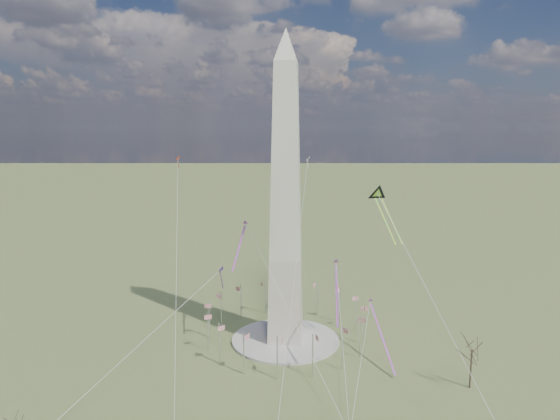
# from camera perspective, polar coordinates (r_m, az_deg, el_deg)

# --- Properties ---
(ground) EXTENTS (2000.00, 2000.00, 0.00)m
(ground) POSITION_cam_1_polar(r_m,az_deg,el_deg) (173.24, 0.62, -14.72)
(ground) COLOR brown
(ground) RESTS_ON ground
(plaza) EXTENTS (36.00, 36.00, 0.80)m
(plaza) POSITION_cam_1_polar(r_m,az_deg,el_deg) (173.08, 0.63, -14.60)
(plaza) COLOR #A2A094
(plaza) RESTS_ON ground
(washington_monument) EXTENTS (15.56, 15.56, 100.00)m
(washington_monument) POSITION_cam_1_polar(r_m,az_deg,el_deg) (159.75, 0.66, 1.18)
(washington_monument) COLOR #B9B49B
(washington_monument) RESTS_ON plaza
(flagpole_ring) EXTENTS (54.40, 54.40, 13.00)m
(flagpole_ring) POSITION_cam_1_polar(r_m,az_deg,el_deg) (170.40, 0.63, -12.48)
(flagpole_ring) COLOR silver
(flagpole_ring) RESTS_ON ground
(tree_near) EXTENTS (9.56, 9.56, 16.73)m
(tree_near) POSITION_cam_1_polar(r_m,az_deg,el_deg) (149.86, 21.12, -14.39)
(tree_near) COLOR #46352A
(tree_near) RESTS_ON ground
(kite_delta_black) EXTENTS (10.44, 19.99, 16.30)m
(kite_delta_black) POSITION_cam_1_polar(r_m,az_deg,el_deg) (167.07, 11.23, 1.48)
(kite_delta_black) COLOR black
(kite_delta_black) RESTS_ON ground
(kite_diamond_purple) EXTENTS (1.83, 2.77, 8.41)m
(kite_diamond_purple) POSITION_cam_1_polar(r_m,az_deg,el_deg) (175.32, -6.73, -7.05)
(kite_diamond_purple) COLOR #3D1A76
(kite_diamond_purple) RESTS_ON ground
(kite_streamer_left) EXTENTS (1.95, 20.76, 14.26)m
(kite_streamer_left) POSITION_cam_1_polar(r_m,az_deg,el_deg) (152.09, 6.48, -8.37)
(kite_streamer_left) COLOR #FC274A
(kite_streamer_left) RESTS_ON ground
(kite_streamer_mid) EXTENTS (2.25, 18.55, 12.73)m
(kite_streamer_mid) POSITION_cam_1_polar(r_m,az_deg,el_deg) (164.32, -4.49, -3.44)
(kite_streamer_mid) COLOR #FC274A
(kite_streamer_mid) RESTS_ON ground
(kite_streamer_right) EXTENTS (7.28, 22.25, 15.60)m
(kite_streamer_right) POSITION_cam_1_polar(r_m,az_deg,el_deg) (161.65, 11.16, -12.76)
(kite_streamer_right) COLOR #FC274A
(kite_streamer_right) RESTS_ON ground
(kite_small_red) EXTENTS (1.86, 1.64, 4.94)m
(kite_small_red) POSITION_cam_1_polar(r_m,az_deg,el_deg) (198.86, -11.57, 5.71)
(kite_small_red) COLOR #B83615
(kite_small_red) RESTS_ON ground
(kite_small_white) EXTENTS (1.68, 2.43, 5.07)m
(kite_small_white) POSITION_cam_1_polar(r_m,az_deg,el_deg) (198.84, 3.22, 5.73)
(kite_small_white) COLOR white
(kite_small_white) RESTS_ON ground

